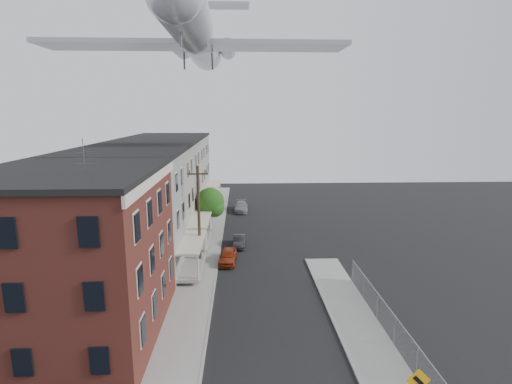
% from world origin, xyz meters
% --- Properties ---
extents(sidewalk_left, '(3.00, 62.00, 0.12)m').
position_xyz_m(sidewalk_left, '(-5.50, 24.00, 0.06)').
color(sidewalk_left, gray).
rests_on(sidewalk_left, ground).
extents(sidewalk_right, '(3.00, 26.00, 0.12)m').
position_xyz_m(sidewalk_right, '(5.50, 6.00, 0.06)').
color(sidewalk_right, gray).
rests_on(sidewalk_right, ground).
extents(curb_left, '(0.15, 62.00, 0.14)m').
position_xyz_m(curb_left, '(-4.05, 24.00, 0.07)').
color(curb_left, gray).
rests_on(curb_left, ground).
extents(curb_right, '(0.15, 26.00, 0.14)m').
position_xyz_m(curb_right, '(4.05, 6.00, 0.07)').
color(curb_right, gray).
rests_on(curb_right, ground).
extents(corner_building, '(10.31, 12.30, 12.15)m').
position_xyz_m(corner_building, '(-12.00, 7.00, 5.16)').
color(corner_building, '#391512').
rests_on(corner_building, ground).
extents(row_house_a, '(11.98, 7.00, 10.30)m').
position_xyz_m(row_house_a, '(-11.96, 16.50, 5.13)').
color(row_house_a, slate).
rests_on(row_house_a, ground).
extents(row_house_b, '(11.98, 7.00, 10.30)m').
position_xyz_m(row_house_b, '(-11.96, 23.50, 5.13)').
color(row_house_b, gray).
rests_on(row_house_b, ground).
extents(row_house_c, '(11.98, 7.00, 10.30)m').
position_xyz_m(row_house_c, '(-11.96, 30.50, 5.13)').
color(row_house_c, slate).
rests_on(row_house_c, ground).
extents(row_house_d, '(11.98, 7.00, 10.30)m').
position_xyz_m(row_house_d, '(-11.96, 37.50, 5.13)').
color(row_house_d, gray).
rests_on(row_house_d, ground).
extents(row_house_e, '(11.98, 7.00, 10.30)m').
position_xyz_m(row_house_e, '(-11.96, 44.50, 5.13)').
color(row_house_e, slate).
rests_on(row_house_e, ground).
extents(chainlink_fence, '(0.06, 18.06, 1.90)m').
position_xyz_m(chainlink_fence, '(7.00, 5.00, 1.00)').
color(chainlink_fence, gray).
rests_on(chainlink_fence, ground).
extents(utility_pole, '(1.80, 0.26, 9.00)m').
position_xyz_m(utility_pole, '(-5.60, 18.00, 4.67)').
color(utility_pole, black).
rests_on(utility_pole, ground).
extents(street_tree, '(3.22, 3.20, 5.20)m').
position_xyz_m(street_tree, '(-5.27, 27.92, 3.45)').
color(street_tree, black).
rests_on(street_tree, ground).
extents(car_near, '(1.74, 3.83, 1.28)m').
position_xyz_m(car_near, '(-3.15, 18.59, 0.64)').
color(car_near, maroon).
rests_on(car_near, ground).
extents(car_mid, '(1.27, 3.43, 1.12)m').
position_xyz_m(car_mid, '(-2.14, 23.09, 0.56)').
color(car_mid, black).
rests_on(car_mid, ground).
extents(car_far, '(1.89, 4.51, 1.30)m').
position_xyz_m(car_far, '(-1.93, 37.90, 0.65)').
color(car_far, slate).
rests_on(car_far, ground).
extents(airplane, '(26.69, 30.47, 8.88)m').
position_xyz_m(airplane, '(-5.89, 23.63, 20.42)').
color(airplane, silver).
rests_on(airplane, ground).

